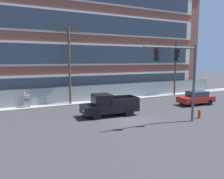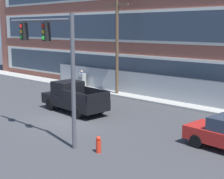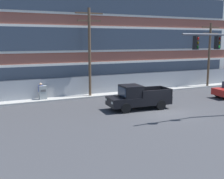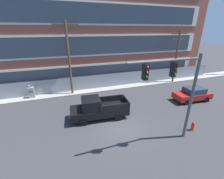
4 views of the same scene
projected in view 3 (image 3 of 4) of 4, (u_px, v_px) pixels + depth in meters
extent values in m
plane|color=#38383A|center=(163.00, 112.00, 22.27)|extent=(160.00, 160.00, 0.00)
cube|color=#9E9B93|center=(117.00, 93.00, 29.73)|extent=(80.00, 2.04, 0.16)
cube|color=brown|center=(70.00, 24.00, 31.81)|extent=(42.33, 8.53, 14.76)
cube|color=beige|center=(84.00, 75.00, 28.88)|extent=(38.94, 0.10, 2.66)
cube|color=#2D3844|center=(84.00, 75.00, 28.83)|extent=(37.25, 0.06, 2.21)
cube|color=beige|center=(83.00, 39.00, 28.24)|extent=(38.94, 0.10, 2.66)
cube|color=#2D3844|center=(83.00, 39.00, 28.19)|extent=(37.25, 0.06, 2.21)
cube|color=beige|center=(83.00, 1.00, 27.60)|extent=(38.94, 0.10, 2.66)
cube|color=#2D3844|center=(83.00, 1.00, 27.55)|extent=(37.25, 0.06, 2.21)
cube|color=gray|center=(146.00, 82.00, 31.41)|extent=(30.87, 0.04, 1.98)
cylinder|color=#4C4C51|center=(146.00, 73.00, 31.24)|extent=(30.87, 0.05, 0.05)
cylinder|color=#4C4C51|center=(212.00, 35.00, 19.19)|extent=(4.98, 0.14, 0.14)
cube|color=black|center=(217.00, 43.00, 19.53)|extent=(0.28, 0.32, 0.90)
cylinder|color=#4B0807|center=(220.00, 39.00, 19.32)|extent=(0.04, 0.18, 0.18)
cylinder|color=#503E08|center=(219.00, 43.00, 19.37)|extent=(0.04, 0.18, 0.18)
cylinder|color=green|center=(219.00, 47.00, 19.42)|extent=(0.04, 0.18, 0.18)
cube|color=black|center=(196.00, 43.00, 18.73)|extent=(0.28, 0.32, 0.90)
cylinder|color=red|center=(198.00, 39.00, 18.52)|extent=(0.04, 0.18, 0.18)
cylinder|color=#503E08|center=(198.00, 43.00, 18.57)|extent=(0.04, 0.18, 0.18)
cylinder|color=#0A4011|center=(197.00, 47.00, 18.62)|extent=(0.04, 0.18, 0.18)
cube|color=black|center=(139.00, 100.00, 23.03)|extent=(5.31, 2.34, 0.70)
cube|color=black|center=(131.00, 91.00, 22.64)|extent=(1.69, 1.90, 0.92)
cube|color=#283342|center=(122.00, 92.00, 22.36)|extent=(0.18, 1.59, 0.69)
cube|color=black|center=(157.00, 94.00, 22.48)|extent=(2.59, 0.32, 0.56)
cube|color=black|center=(147.00, 90.00, 24.16)|extent=(2.59, 0.32, 0.56)
cube|color=black|center=(166.00, 91.00, 23.80)|extent=(0.24, 1.86, 0.56)
cylinder|color=black|center=(126.00, 108.00, 21.73)|extent=(0.82, 0.32, 0.80)
cylinder|color=black|center=(117.00, 103.00, 23.37)|extent=(0.82, 0.32, 0.80)
cylinder|color=black|center=(161.00, 105.00, 22.81)|extent=(0.82, 0.32, 0.80)
cylinder|color=black|center=(150.00, 101.00, 24.45)|extent=(0.82, 0.32, 0.80)
cube|color=white|center=(112.00, 103.00, 21.48)|extent=(0.08, 0.24, 0.16)
cube|color=white|center=(106.00, 100.00, 22.74)|extent=(0.08, 0.24, 0.16)
cylinder|color=black|center=(218.00, 94.00, 28.03)|extent=(0.65, 0.24, 0.64)
cylinder|color=brown|center=(90.00, 54.00, 27.29)|extent=(0.26, 0.26, 8.64)
cube|color=brown|center=(89.00, 13.00, 26.63)|extent=(2.79, 0.14, 0.14)
cube|color=brown|center=(89.00, 21.00, 26.75)|extent=(2.37, 0.14, 0.14)
cylinder|color=brown|center=(209.00, 56.00, 33.34)|extent=(0.26, 0.26, 7.59)
cube|color=brown|center=(211.00, 27.00, 32.77)|extent=(2.63, 0.14, 0.14)
cube|color=brown|center=(210.00, 33.00, 32.89)|extent=(2.23, 0.14, 0.14)
cube|color=#939993|center=(43.00, 93.00, 26.16)|extent=(0.68, 0.45, 1.43)
cube|color=#515151|center=(43.00, 91.00, 25.90)|extent=(0.48, 0.02, 0.20)
cylinder|color=maroon|center=(40.00, 96.00, 26.22)|extent=(0.14, 0.14, 0.85)
cylinder|color=maroon|center=(42.00, 96.00, 26.30)|extent=(0.14, 0.14, 0.85)
cube|color=navy|center=(41.00, 89.00, 26.13)|extent=(0.46, 0.43, 0.60)
sphere|color=tan|center=(41.00, 84.00, 26.06)|extent=(0.24, 0.24, 0.24)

